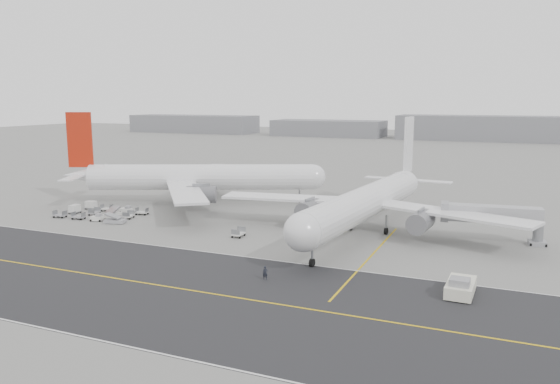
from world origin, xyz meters
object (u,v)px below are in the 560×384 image
at_px(airliner_a, 195,177).
at_px(ground_crew_a, 265,273).
at_px(pushback_tug, 461,287).
at_px(airliner_b, 368,201).
at_px(jet_bridge, 493,216).

bearing_deg(airliner_a, ground_crew_a, -162.66).
height_order(airliner_a, pushback_tug, airliner_a).
relative_size(airliner_b, ground_crew_a, 30.53).
bearing_deg(jet_bridge, pushback_tug, -101.29).
xyz_separation_m(airliner_b, jet_bridge, (20.65, 1.91, -1.31)).
bearing_deg(ground_crew_a, jet_bridge, 31.61).
relative_size(airliner_b, jet_bridge, 3.40).
bearing_deg(ground_crew_a, airliner_a, 111.91).
distance_m(airliner_a, jet_bridge, 64.81).
xyz_separation_m(pushback_tug, ground_crew_a, (-24.25, -4.31, -0.07)).
relative_size(airliner_b, pushback_tug, 6.65).
relative_size(pushback_tug, ground_crew_a, 4.59).
height_order(airliner_b, jet_bridge, airliner_b).
height_order(airliner_b, ground_crew_a, airliner_b).
bearing_deg(ground_crew_a, pushback_tug, -8.93).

